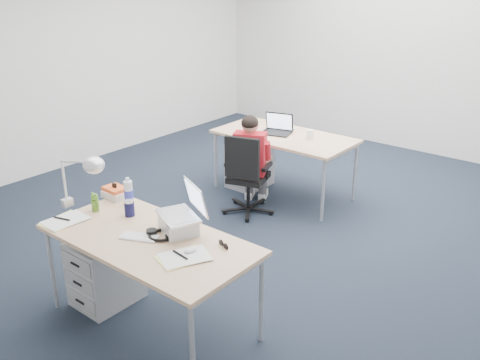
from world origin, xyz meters
name	(u,v)px	position (x,y,z in m)	size (l,w,h in m)	color
floor	(245,225)	(0.00, 0.00, 0.00)	(7.00, 7.00, 0.00)	black
room	(246,60)	(0.00, 0.00, 1.71)	(6.02, 7.02, 2.80)	beige
desk_near	(149,243)	(0.50, -1.73, 0.68)	(1.60, 0.80, 0.73)	tan
desk_far	(284,139)	(-0.18, 0.94, 0.68)	(1.60, 0.80, 0.73)	tan
office_chair	(247,191)	(-0.18, 0.25, 0.26)	(0.72, 0.72, 0.91)	black
seated_person	(252,161)	(-0.23, 0.40, 0.54)	(0.51, 0.65, 1.08)	red
drawer_pedestal_near	(106,270)	(-0.02, -1.76, 0.28)	(0.40, 0.50, 0.55)	#ACAEB2
drawer_pedestal_far	(250,164)	(-0.64, 0.89, 0.28)	(0.40, 0.50, 0.55)	#ACAEB2
silver_laptop	(178,210)	(0.60, -1.54, 0.91)	(0.34, 0.27, 0.36)	silver
wireless_keyboard	(139,237)	(0.45, -1.78, 0.74)	(0.27, 0.11, 0.01)	white
computer_mouse	(191,250)	(0.88, -1.70, 0.75)	(0.06, 0.10, 0.03)	white
headphones	(161,234)	(0.56, -1.67, 0.75)	(0.24, 0.19, 0.04)	black
can_koozie	(129,208)	(0.11, -1.58, 0.79)	(0.08, 0.08, 0.13)	#13143D
water_bottle	(128,191)	(-0.06, -1.44, 0.85)	(0.07, 0.07, 0.23)	silver
bear_figurine	(95,202)	(-0.17, -1.69, 0.81)	(0.08, 0.06, 0.16)	#3C7920
book_stack	(115,192)	(-0.25, -1.43, 0.78)	(0.20, 0.15, 0.09)	silver
cordless_phone	(115,190)	(-0.25, -1.43, 0.79)	(0.03, 0.02, 0.13)	black
papers_left	(64,221)	(-0.20, -1.96, 0.74)	(0.22, 0.31, 0.01)	#FFFE93
papers_right	(183,257)	(0.89, -1.78, 0.74)	(0.22, 0.32, 0.01)	#FFFE93
sunglasses	(223,245)	(1.00, -1.50, 0.74)	(0.12, 0.05, 0.03)	black
desk_lamp	(76,180)	(-0.25, -1.78, 1.00)	(0.47, 0.17, 0.53)	silver
dark_laptop	(276,124)	(-0.28, 0.91, 0.85)	(0.33, 0.32, 0.24)	black
far_cup	(310,134)	(0.14, 0.98, 0.78)	(0.08, 0.08, 0.11)	white
far_papers	(280,129)	(-0.33, 1.08, 0.73)	(0.20, 0.29, 0.01)	white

